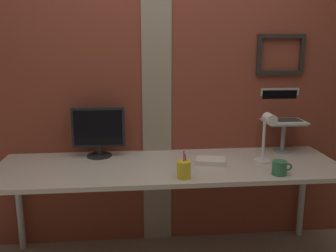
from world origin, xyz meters
The scene contains 9 objects.
brick_wall_back centered at (0.00, 0.46, 1.19)m, with size 3.73×0.15×2.38m.
desk centered at (0.03, 0.04, 0.69)m, with size 2.36×0.72×0.75m.
monitor centered at (-0.46, 0.28, 0.95)m, with size 0.38×0.18×0.37m.
laptop_stand centered at (0.93, 0.28, 0.90)m, with size 0.28×0.22×0.23m.
laptop centered at (0.93, 0.35, 1.05)m, with size 0.31×0.27×0.25m.
desk_lamp centered at (0.69, -0.01, 0.97)m, with size 0.12×0.20×0.36m.
pen_cup centered at (0.09, -0.22, 0.80)m, with size 0.09×0.09×0.18m.
coffee_mug centered at (0.71, -0.22, 0.79)m, with size 0.13×0.09×0.09m.
paper_clutter_stack centered at (0.32, 0.04, 0.77)m, with size 0.20×0.14×0.03m, color silver.
Camera 1 is at (-0.20, -2.34, 1.56)m, focal length 39.20 mm.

